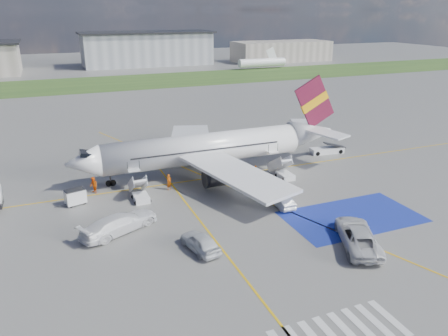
{
  "coord_description": "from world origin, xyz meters",
  "views": [
    {
      "loc": [
        -17.77,
        -36.87,
        20.26
      ],
      "look_at": [
        -0.41,
        5.87,
        3.5
      ],
      "focal_mm": 35.0,
      "sensor_mm": 36.0,
      "label": 1
    }
  ],
  "objects_px": {
    "belt_loader": "(327,150)",
    "van_white_b": "(119,220)",
    "car_silver_a": "(200,242)",
    "gpu_cart": "(75,198)",
    "car_silver_b": "(281,200)",
    "airliner": "(214,147)",
    "van_white_a": "(358,233)"
  },
  "relations": [
    {
      "from": "airliner",
      "to": "belt_loader",
      "type": "distance_m",
      "value": 18.8
    },
    {
      "from": "gpu_cart",
      "to": "van_white_a",
      "type": "xyz_separation_m",
      "value": [
        23.18,
        -18.86,
        0.39
      ]
    },
    {
      "from": "car_silver_a",
      "to": "car_silver_b",
      "type": "distance_m",
      "value": 12.45
    },
    {
      "from": "belt_loader",
      "to": "van_white_a",
      "type": "bearing_deg",
      "value": -112.33
    },
    {
      "from": "airliner",
      "to": "van_white_a",
      "type": "height_order",
      "value": "airliner"
    },
    {
      "from": "airliner",
      "to": "belt_loader",
      "type": "bearing_deg",
      "value": 3.32
    },
    {
      "from": "car_silver_b",
      "to": "van_white_a",
      "type": "relative_size",
      "value": 0.66
    },
    {
      "from": "car_silver_a",
      "to": "car_silver_b",
      "type": "relative_size",
      "value": 1.15
    },
    {
      "from": "airliner",
      "to": "van_white_a",
      "type": "relative_size",
      "value": 5.79
    },
    {
      "from": "belt_loader",
      "to": "car_silver_a",
      "type": "distance_m",
      "value": 33.16
    },
    {
      "from": "belt_loader",
      "to": "van_white_a",
      "type": "relative_size",
      "value": 0.87
    },
    {
      "from": "airliner",
      "to": "gpu_cart",
      "type": "bearing_deg",
      "value": -167.6
    },
    {
      "from": "airliner",
      "to": "belt_loader",
      "type": "relative_size",
      "value": 6.66
    },
    {
      "from": "car_silver_a",
      "to": "van_white_b",
      "type": "bearing_deg",
      "value": -57.37
    },
    {
      "from": "van_white_a",
      "to": "belt_loader",
      "type": "bearing_deg",
      "value": -94.59
    },
    {
      "from": "car_silver_a",
      "to": "gpu_cart",
      "type": "bearing_deg",
      "value": -68.1
    },
    {
      "from": "belt_loader",
      "to": "van_white_b",
      "type": "distance_m",
      "value": 35.49
    },
    {
      "from": "car_silver_b",
      "to": "van_white_b",
      "type": "bearing_deg",
      "value": -2.75
    },
    {
      "from": "van_white_a",
      "to": "car_silver_b",
      "type": "bearing_deg",
      "value": -51.73
    },
    {
      "from": "van_white_b",
      "to": "airliner",
      "type": "bearing_deg",
      "value": -76.11
    },
    {
      "from": "gpu_cart",
      "to": "belt_loader",
      "type": "xyz_separation_m",
      "value": [
        36.42,
        5.01,
        -0.4
      ]
    },
    {
      "from": "car_silver_a",
      "to": "airliner",
      "type": "bearing_deg",
      "value": -126.03
    },
    {
      "from": "car_silver_b",
      "to": "van_white_a",
      "type": "xyz_separation_m",
      "value": [
        2.44,
        -9.89,
        0.5
      ]
    },
    {
      "from": "car_silver_a",
      "to": "van_white_a",
      "type": "distance_m",
      "value": 14.34
    },
    {
      "from": "car_silver_b",
      "to": "airliner",
      "type": "bearing_deg",
      "value": -77.69
    },
    {
      "from": "airliner",
      "to": "belt_loader",
      "type": "xyz_separation_m",
      "value": [
        18.53,
        1.07,
        -2.99
      ]
    },
    {
      "from": "gpu_cart",
      "to": "car_silver_b",
      "type": "height_order",
      "value": "gpu_cart"
    },
    {
      "from": "belt_loader",
      "to": "van_white_b",
      "type": "bearing_deg",
      "value": -151.48
    },
    {
      "from": "belt_loader",
      "to": "car_silver_b",
      "type": "relative_size",
      "value": 1.32
    },
    {
      "from": "car_silver_b",
      "to": "van_white_b",
      "type": "relative_size",
      "value": 0.68
    },
    {
      "from": "gpu_cart",
      "to": "van_white_b",
      "type": "distance_m",
      "value": 8.91
    },
    {
      "from": "gpu_cart",
      "to": "car_silver_a",
      "type": "bearing_deg",
      "value": -71.54
    }
  ]
}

